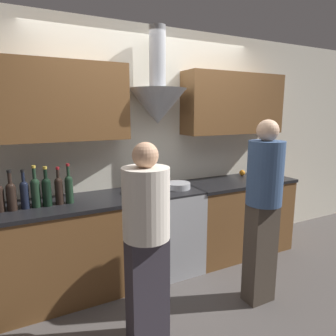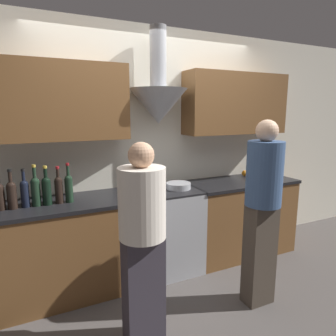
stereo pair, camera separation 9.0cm
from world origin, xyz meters
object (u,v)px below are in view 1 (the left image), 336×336
Objects in this scene: stock_pot at (151,185)px; person_foreground_left at (146,237)px; wine_bottle_5 at (47,190)px; stove_range at (164,230)px; wine_bottle_3 at (24,193)px; wine_bottle_2 at (11,195)px; person_foreground_right at (263,204)px; wine_bottle_4 at (35,191)px; mixing_bowl at (178,186)px; orange_fruit at (242,173)px; wine_bottle_7 at (69,187)px; wine_bottle_6 at (59,189)px.

person_foreground_left reaches higher than stock_pot.
person_foreground_left reaches higher than wine_bottle_5.
stock_pot is (-0.16, -0.03, 0.53)m from stove_range.
wine_bottle_3 is 0.22× the size of person_foreground_left.
wine_bottle_2 is 0.10m from wine_bottle_3.
wine_bottle_5 is at bearing 152.70° from person_foreground_right.
person_foreground_right reaches higher than wine_bottle_5.
stock_pot is at bearing -0.78° from wine_bottle_4.
person_foreground_left is (-0.73, -0.85, -0.11)m from mixing_bowl.
orange_fruit is at bearing 8.08° from stove_range.
stock_pot reaches higher than orange_fruit.
orange_fruit reaches higher than mixing_bowl.
wine_bottle_4 is at bearing 175.23° from wine_bottle_5.
wine_bottle_3 is 1.48m from mixing_bowl.
stock_pot is at bearing -0.42° from wine_bottle_5.
wine_bottle_7 is (0.36, -0.01, 0.01)m from wine_bottle_3.
orange_fruit is (2.44, 0.19, -0.11)m from wine_bottle_4.
wine_bottle_3 is 1.16m from stock_pot.
stove_range is at bearing 56.95° from person_foreground_left.
mixing_bowl is (1.20, -0.00, -0.11)m from wine_bottle_6.
wine_bottle_6 is at bearing -175.13° from orange_fruit.
stove_range is 0.55m from stock_pot.
wine_bottle_4 is 0.19m from wine_bottle_6.
person_foreground_right is at bearing -28.87° from wine_bottle_6.
stove_range is 2.48× the size of wine_bottle_4.
wine_bottle_2 reaches higher than mixing_bowl.
wine_bottle_6 reaches higher than mixing_bowl.
wine_bottle_5 reaches higher than wine_bottle_6.
wine_bottle_6 is 4.52× the size of orange_fruit.
wine_bottle_5 is 1.32× the size of mixing_bowl.
wine_bottle_3 is at bearing 179.60° from mixing_bowl.
orange_fruit is 1.26m from person_foreground_right.
stock_pot is 0.18× the size of person_foreground_left.
wine_bottle_5 is at bearing -178.26° from wine_bottle_6.
person_foreground_right is (0.37, -0.86, -0.02)m from mixing_bowl.
wine_bottle_6 is 0.88m from stock_pot.
person_foreground_left is (-0.41, -0.84, -0.15)m from stock_pot.
stove_range is 2.64× the size of wine_bottle_2.
wine_bottle_5 is at bearing -4.77° from wine_bottle_4.
person_foreground_right reaches higher than orange_fruit.
stock_pot is (1.15, -0.02, -0.06)m from wine_bottle_3.
person_foreground_left is 0.92× the size of person_foreground_right.
person_foreground_left is at bearing -61.12° from wine_bottle_6.
wine_bottle_5 is 1.31× the size of stock_pot.
person_foreground_right is at bearing -25.29° from wine_bottle_3.
orange_fruit reaches higher than stove_range.
person_foreground_right reaches higher than wine_bottle_6.
orange_fruit is (2.25, 0.19, -0.10)m from wine_bottle_6.
wine_bottle_3 is at bearing 178.78° from wine_bottle_6.
stove_range is at bearing 0.63° from wine_bottle_3.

